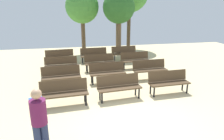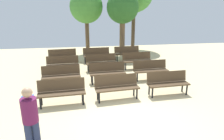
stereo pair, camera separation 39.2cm
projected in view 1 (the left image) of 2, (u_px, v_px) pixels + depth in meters
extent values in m
plane|color=beige|center=(135.00, 120.00, 6.05)|extent=(24.00, 24.00, 0.00)
cube|color=#4C3823|center=(64.00, 94.00, 6.81)|extent=(1.62, 0.54, 0.05)
cube|color=#4C3823|center=(64.00, 85.00, 6.93)|extent=(1.60, 0.22, 0.40)
cylinder|color=black|center=(43.00, 105.00, 6.56)|extent=(0.06, 0.06, 0.40)
cylinder|color=black|center=(86.00, 100.00, 6.91)|extent=(0.06, 0.06, 0.40)
cylinder|color=black|center=(43.00, 101.00, 6.85)|extent=(0.06, 0.06, 0.40)
cylinder|color=black|center=(85.00, 96.00, 7.20)|extent=(0.06, 0.06, 0.40)
cube|color=#4C3823|center=(120.00, 88.00, 7.33)|extent=(1.63, 0.58, 0.05)
cube|color=#4C3823|center=(118.00, 80.00, 7.44)|extent=(1.60, 0.26, 0.40)
cylinder|color=black|center=(102.00, 98.00, 7.06)|extent=(0.06, 0.06, 0.40)
cylinder|color=black|center=(139.00, 93.00, 7.44)|extent=(0.06, 0.06, 0.40)
cylinder|color=black|center=(100.00, 94.00, 7.35)|extent=(0.06, 0.06, 0.40)
cylinder|color=black|center=(136.00, 90.00, 7.73)|extent=(0.06, 0.06, 0.40)
cube|color=#4C3823|center=(169.00, 83.00, 7.80)|extent=(1.62, 0.52, 0.05)
cube|color=#4C3823|center=(167.00, 76.00, 7.91)|extent=(1.60, 0.20, 0.40)
cylinder|color=black|center=(154.00, 92.00, 7.56)|extent=(0.06, 0.06, 0.40)
cylinder|color=black|center=(187.00, 89.00, 7.89)|extent=(0.06, 0.06, 0.40)
cylinder|color=black|center=(150.00, 89.00, 7.85)|extent=(0.06, 0.06, 0.40)
cylinder|color=black|center=(182.00, 86.00, 8.18)|extent=(0.06, 0.06, 0.40)
cube|color=#4C3823|center=(61.00, 77.00, 8.44)|extent=(1.63, 0.57, 0.05)
cube|color=#4C3823|center=(61.00, 70.00, 8.55)|extent=(1.60, 0.25, 0.40)
cylinder|color=black|center=(44.00, 86.00, 8.18)|extent=(0.06, 0.06, 0.40)
cylinder|color=black|center=(79.00, 82.00, 8.55)|extent=(0.06, 0.06, 0.40)
cylinder|color=black|center=(44.00, 83.00, 8.47)|extent=(0.06, 0.06, 0.40)
cylinder|color=black|center=(78.00, 80.00, 8.84)|extent=(0.06, 0.06, 0.40)
cube|color=#4C3823|center=(108.00, 73.00, 8.97)|extent=(1.62, 0.52, 0.05)
cube|color=#4C3823|center=(107.00, 67.00, 9.09)|extent=(1.60, 0.21, 0.40)
cylinder|color=black|center=(93.00, 81.00, 8.73)|extent=(0.06, 0.06, 0.40)
cylinder|color=black|center=(124.00, 78.00, 9.06)|extent=(0.06, 0.06, 0.40)
cylinder|color=black|center=(92.00, 78.00, 9.02)|extent=(0.06, 0.06, 0.40)
cylinder|color=black|center=(122.00, 76.00, 9.36)|extent=(0.06, 0.06, 0.40)
cube|color=#4C3823|center=(150.00, 70.00, 9.43)|extent=(1.62, 0.51, 0.05)
cube|color=#4C3823|center=(149.00, 64.00, 9.54)|extent=(1.60, 0.19, 0.40)
cylinder|color=black|center=(137.00, 77.00, 9.18)|extent=(0.06, 0.06, 0.40)
cylinder|color=black|center=(165.00, 75.00, 9.51)|extent=(0.06, 0.06, 0.40)
cylinder|color=black|center=(135.00, 75.00, 9.48)|extent=(0.06, 0.06, 0.40)
cylinder|color=black|center=(162.00, 73.00, 9.81)|extent=(0.06, 0.06, 0.40)
cube|color=#4C3823|center=(61.00, 66.00, 10.07)|extent=(1.62, 0.50, 0.05)
cube|color=#4C3823|center=(61.00, 60.00, 10.19)|extent=(1.60, 0.18, 0.40)
cylinder|color=black|center=(47.00, 72.00, 9.83)|extent=(0.06, 0.06, 0.40)
cylinder|color=black|center=(76.00, 70.00, 10.15)|extent=(0.06, 0.06, 0.40)
cylinder|color=black|center=(47.00, 70.00, 10.13)|extent=(0.06, 0.06, 0.40)
cylinder|color=black|center=(75.00, 69.00, 10.45)|extent=(0.06, 0.06, 0.40)
cube|color=#4C3823|center=(100.00, 63.00, 10.61)|extent=(1.63, 0.55, 0.05)
cube|color=#4C3823|center=(99.00, 58.00, 10.72)|extent=(1.60, 0.23, 0.40)
cylinder|color=black|center=(87.00, 69.00, 10.35)|extent=(0.06, 0.06, 0.40)
cylinder|color=black|center=(114.00, 67.00, 10.71)|extent=(0.06, 0.06, 0.40)
cylinder|color=black|center=(86.00, 67.00, 10.64)|extent=(0.06, 0.06, 0.40)
cylinder|color=black|center=(112.00, 65.00, 11.00)|extent=(0.06, 0.06, 0.40)
cube|color=#4C3823|center=(136.00, 61.00, 11.09)|extent=(1.62, 0.51, 0.05)
cube|color=#4C3823|center=(134.00, 55.00, 11.20)|extent=(1.60, 0.20, 0.40)
cylinder|color=black|center=(124.00, 66.00, 10.84)|extent=(0.06, 0.06, 0.40)
cylinder|color=black|center=(148.00, 65.00, 11.17)|extent=(0.06, 0.06, 0.40)
cylinder|color=black|center=(122.00, 65.00, 11.14)|extent=(0.06, 0.06, 0.40)
cylinder|color=black|center=(146.00, 63.00, 11.47)|extent=(0.06, 0.06, 0.40)
cube|color=#4C3823|center=(60.00, 58.00, 11.70)|extent=(1.63, 0.58, 0.05)
cube|color=#4C3823|center=(59.00, 53.00, 11.81)|extent=(1.60, 0.26, 0.40)
cylinder|color=black|center=(48.00, 63.00, 11.43)|extent=(0.06, 0.06, 0.40)
cylinder|color=black|center=(73.00, 61.00, 11.81)|extent=(0.06, 0.06, 0.40)
cylinder|color=black|center=(48.00, 62.00, 11.73)|extent=(0.06, 0.06, 0.40)
cylinder|color=black|center=(72.00, 60.00, 12.11)|extent=(0.06, 0.06, 0.40)
cube|color=#4C3823|center=(94.00, 56.00, 12.20)|extent=(1.62, 0.50, 0.05)
cube|color=#4C3823|center=(93.00, 51.00, 12.32)|extent=(1.60, 0.18, 0.40)
cylinder|color=black|center=(83.00, 61.00, 11.97)|extent=(0.06, 0.06, 0.40)
cylinder|color=black|center=(106.00, 59.00, 12.28)|extent=(0.06, 0.06, 0.40)
cylinder|color=black|center=(82.00, 59.00, 12.26)|extent=(0.06, 0.06, 0.40)
cylinder|color=black|center=(105.00, 58.00, 12.58)|extent=(0.06, 0.06, 0.40)
cube|color=#4C3823|center=(125.00, 54.00, 12.73)|extent=(1.63, 0.56, 0.05)
cube|color=#4C3823|center=(124.00, 49.00, 12.84)|extent=(1.60, 0.24, 0.40)
cylinder|color=black|center=(115.00, 59.00, 12.47)|extent=(0.06, 0.06, 0.40)
cylinder|color=black|center=(136.00, 57.00, 12.83)|extent=(0.06, 0.06, 0.40)
cylinder|color=black|center=(113.00, 57.00, 12.77)|extent=(0.06, 0.06, 0.40)
cylinder|color=black|center=(134.00, 56.00, 13.13)|extent=(0.06, 0.06, 0.40)
cylinder|color=brown|center=(119.00, 36.00, 14.16)|extent=(0.37, 0.37, 2.57)
sphere|color=#2D6628|center=(119.00, 7.00, 13.58)|extent=(2.16, 2.16, 2.16)
cylinder|color=brown|center=(83.00, 35.00, 14.49)|extent=(0.28, 0.28, 2.58)
sphere|color=#478E38|center=(82.00, 7.00, 13.90)|extent=(2.29, 2.29, 2.29)
cylinder|color=#4C3A28|center=(129.00, 27.00, 16.22)|extent=(0.29, 0.29, 3.38)
cylinder|color=navy|center=(46.00, 139.00, 4.50)|extent=(0.16, 0.16, 0.85)
cylinder|color=#601947|center=(38.00, 112.00, 4.26)|extent=(0.42, 0.42, 0.55)
sphere|color=tan|center=(36.00, 94.00, 4.13)|extent=(0.22, 0.22, 0.22)
cube|color=blue|center=(36.00, 106.00, 4.47)|extent=(0.32, 0.25, 0.36)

